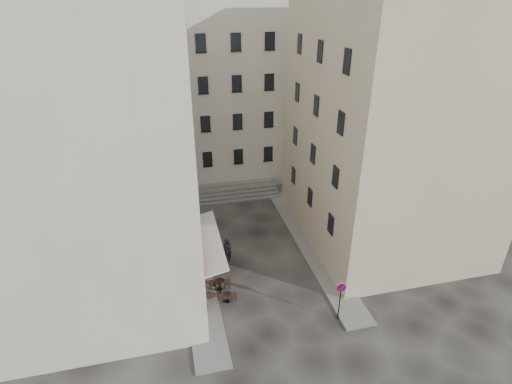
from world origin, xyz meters
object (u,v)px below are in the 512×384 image
object	(u,v)px
bistro_table_a	(227,297)
bistro_table_b	(220,284)
no_parking_sign	(341,294)
pedestrian	(227,250)

from	to	relation	value
bistro_table_a	bistro_table_b	size ratio (longest dim) A/B	0.86
no_parking_sign	pedestrian	distance (m)	9.31
bistro_table_b	pedestrian	distance (m)	3.26
no_parking_sign	pedestrian	bearing A→B (deg)	131.67
bistro_table_b	pedestrian	world-z (taller)	pedestrian
pedestrian	no_parking_sign	bearing A→B (deg)	122.54
no_parking_sign	pedestrian	xyz separation A→B (m)	(-5.62, 7.36, -0.98)
bistro_table_b	pedestrian	bearing A→B (deg)	71.53
no_parking_sign	bistro_table_b	bearing A→B (deg)	151.36
no_parking_sign	bistro_table_b	size ratio (longest dim) A/B	2.03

